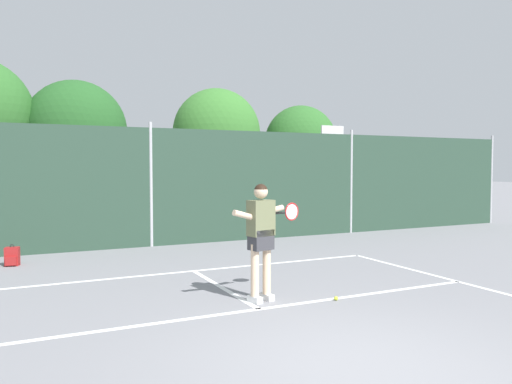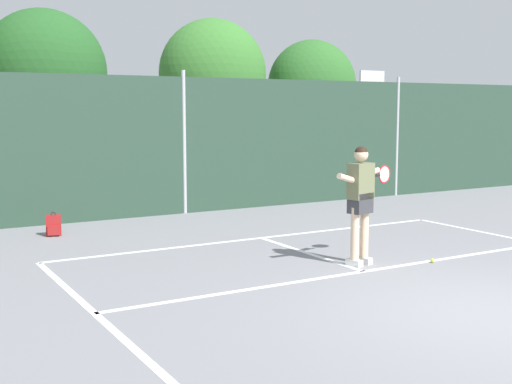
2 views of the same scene
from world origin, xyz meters
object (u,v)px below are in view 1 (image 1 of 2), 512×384
at_px(tennis_player, 261,231).
at_px(basketball_hoop, 332,162).
at_px(backpack_red, 12,257).
at_px(tennis_ball, 336,298).

bearing_deg(tennis_player, basketball_hoop, 49.36).
bearing_deg(backpack_red, basketball_hoop, 14.97).
xyz_separation_m(basketball_hoop, tennis_ball, (-5.37, -8.00, -2.28)).
height_order(tennis_player, tennis_ball, tennis_player).
distance_m(tennis_ball, backpack_red, 7.08).
bearing_deg(basketball_hoop, tennis_player, -130.64).
relative_size(tennis_player, tennis_ball, 28.10).
distance_m(basketball_hoop, backpack_red, 10.59).
bearing_deg(tennis_ball, tennis_player, 155.91).
distance_m(basketball_hoop, tennis_player, 9.98).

